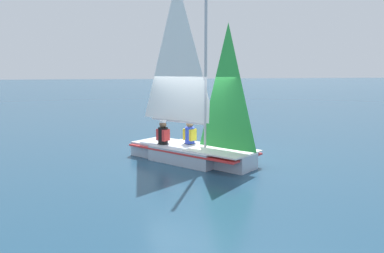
% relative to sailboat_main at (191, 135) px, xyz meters
% --- Properties ---
extents(ground_plane, '(260.00, 260.00, 0.00)m').
position_rel_sailboat_main_xyz_m(ground_plane, '(-0.02, 0.03, -0.78)').
color(ground_plane, navy).
extents(sailboat_main, '(3.46, 4.05, 5.44)m').
position_rel_sailboat_main_xyz_m(sailboat_main, '(0.00, 0.00, 0.00)').
color(sailboat_main, '#B2BCCC').
rests_on(sailboat_main, ground_plane).
extents(sailor_helm, '(0.42, 0.43, 1.16)m').
position_rel_sailboat_main_xyz_m(sailor_helm, '(-0.07, -0.39, -0.15)').
color(sailor_helm, black).
rests_on(sailor_helm, ground_plane).
extents(sailor_crew, '(0.42, 0.43, 1.16)m').
position_rel_sailboat_main_xyz_m(sailor_crew, '(0.73, -0.57, -0.15)').
color(sailor_crew, black).
rests_on(sailor_crew, ground_plane).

